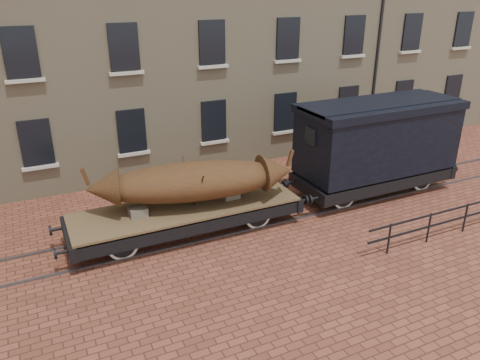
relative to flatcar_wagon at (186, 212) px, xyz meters
name	(u,v)px	position (x,y,z in m)	size (l,w,h in m)	color
ground	(243,220)	(2.03, 0.00, -0.77)	(90.00, 90.00, 0.00)	brown
rail_track	(243,220)	(2.03, 0.00, -0.74)	(30.00, 1.52, 0.06)	#59595E
flatcar_wagon	(186,212)	(0.00, 0.00, 0.00)	(8.21, 2.23, 1.24)	brown
iron_boat	(193,181)	(0.28, 0.00, 1.02)	(6.63, 2.86, 1.59)	#522E14
goods_van	(378,137)	(7.61, 0.00, 1.48)	(6.94, 2.53, 3.59)	black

